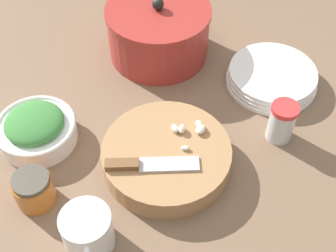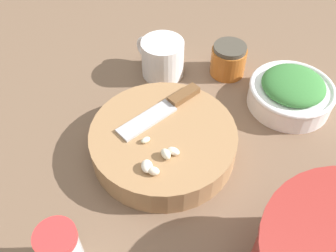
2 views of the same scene
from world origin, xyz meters
name	(u,v)px [view 2 (image 2 of 2)]	position (x,y,z in m)	size (l,w,h in m)	color
ground_plane	(174,163)	(0.00, 0.00, 0.00)	(5.00, 5.00, 0.00)	brown
cutting_board	(163,141)	(-0.02, -0.03, 0.03)	(0.26, 0.26, 0.05)	#9E754C
chef_knife	(165,107)	(-0.07, -0.06, 0.06)	(0.18, 0.08, 0.01)	brown
garlic_cloves	(157,159)	(0.04, -0.01, 0.06)	(0.07, 0.07, 0.02)	silver
herb_bowl	(291,92)	(-0.25, 0.13, 0.03)	(0.17, 0.17, 0.07)	white
spice_jar	(62,251)	(0.24, -0.04, 0.05)	(0.06, 0.06, 0.09)	silver
coffee_mug	(162,58)	(-0.21, -0.15, 0.04)	(0.09, 0.12, 0.08)	white
honey_jar	(228,60)	(-0.28, -0.02, 0.03)	(0.08, 0.08, 0.07)	#B26023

